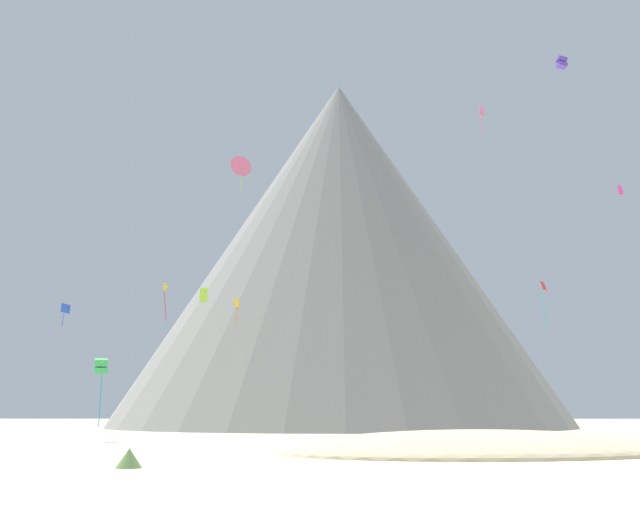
% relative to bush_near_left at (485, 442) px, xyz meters
% --- Properties ---
extents(ground_plane, '(400.00, 400.00, 0.00)m').
position_rel_bush_near_left_xyz_m(ground_plane, '(-14.95, -21.66, -0.35)').
color(ground_plane, beige).
extents(dune_foreground_left, '(29.06, 24.81, 2.66)m').
position_rel_bush_near_left_xyz_m(dune_foreground_left, '(-1.58, -6.96, -0.35)').
color(dune_foreground_left, '#CCBA8E').
rests_on(dune_foreground_left, ground_plane).
extents(bush_near_left, '(2.45, 2.45, 0.70)m').
position_rel_bush_near_left_xyz_m(bush_near_left, '(0.00, 0.00, 0.00)').
color(bush_near_left, '#568442').
rests_on(bush_near_left, ground_plane).
extents(bush_mid_center, '(1.65, 1.65, 0.86)m').
position_rel_bush_near_left_xyz_m(bush_mid_center, '(-19.28, -20.92, 0.08)').
color(bush_mid_center, '#668C4C').
rests_on(bush_mid_center, ground_plane).
extents(rock_massif, '(79.37, 79.37, 53.67)m').
position_rel_bush_near_left_xyz_m(rock_massif, '(-8.29, 63.81, 24.66)').
color(rock_massif, gray).
rests_on(rock_massif, ground_plane).
extents(kite_rainbow_high, '(2.49, 1.72, 4.06)m').
position_rel_bush_near_left_xyz_m(kite_rainbow_high, '(-20.80, 28.07, 28.67)').
color(kite_rainbow_high, '#E5668C').
extents(kite_green_low, '(1.34, 1.38, 5.56)m').
position_rel_bush_near_left_xyz_m(kite_green_low, '(-29.63, 9.18, 5.65)').
color(kite_green_low, green).
extents(kite_red_mid, '(0.84, 1.14, 5.28)m').
position_rel_bush_near_left_xyz_m(kite_red_mid, '(11.68, 27.06, 14.20)').
color(kite_red_mid, red).
extents(kite_yellow_mid, '(0.53, 1.09, 4.39)m').
position_rel_bush_near_left_xyz_m(kite_yellow_mid, '(-29.90, 33.69, 15.36)').
color(kite_yellow_mid, yellow).
extents(kite_pink_high, '(0.71, 0.58, 3.51)m').
position_rel_bush_near_left_xyz_m(kite_pink_high, '(7.29, 34.19, 36.97)').
color(kite_pink_high, pink).
extents(kite_gold_mid, '(0.85, 0.71, 3.17)m').
position_rel_bush_near_left_xyz_m(kite_gold_mid, '(-21.93, 36.23, 14.21)').
color(kite_gold_mid, gold).
extents(kite_blue_low, '(0.87, 0.99, 2.67)m').
position_rel_bush_near_left_xyz_m(kite_blue_low, '(-41.37, 33.76, 13.45)').
color(kite_blue_low, blue).
extents(kite_indigo_high, '(1.04, 0.98, 1.14)m').
position_rel_bush_near_left_xyz_m(kite_indigo_high, '(12.41, 18.33, 36.25)').
color(kite_indigo_high, '#5138B2').
extents(kite_lime_low, '(0.74, 0.60, 1.43)m').
position_rel_bush_near_left_xyz_m(kite_lime_low, '(-23.50, 22.21, 13.47)').
color(kite_lime_low, '#8CD133').
extents(kite_magenta_mid, '(0.30, 0.80, 0.81)m').
position_rel_bush_near_left_xyz_m(kite_magenta_mid, '(10.95, 1.06, 18.22)').
color(kite_magenta_mid, '#D1339E').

